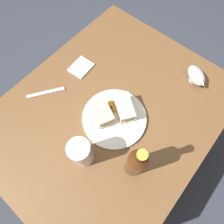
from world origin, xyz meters
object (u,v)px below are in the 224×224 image
Objects in this scene: sandwich_half_left at (124,108)px; sandwich_half_right at (102,113)px; gravy_boat at (196,76)px; cider_bottle at (136,163)px; pint_glass at (82,153)px; napkin at (81,67)px; fork at (46,93)px; plate at (114,118)px.

sandwich_half_left is 1.13× the size of sandwich_half_right.
gravy_boat is 0.48× the size of cider_bottle.
pint_glass reaches higher than napkin.
pint_glass is at bearing 108.46° from fork.
pint_glass is at bearing 118.08° from cider_bottle.
gravy_boat is 0.53m from cider_bottle.
sandwich_half_left is 0.50× the size of cider_bottle.
plate is at bearing 59.24° from cider_bottle.
plate is 1.59× the size of fork.
cider_bottle reaches higher than fork.
cider_bottle reaches higher than napkin.
sandwich_half_left is 0.10m from sandwich_half_right.
cider_bottle is at bearing -109.69° from sandwich_half_right.
pint_glass is at bearing 166.13° from gravy_boat.
gravy_boat is (0.41, -0.17, 0.03)m from plate.
plate is 0.32m from napkin.
cider_bottle reaches higher than gravy_boat.
pint_glass is at bearing -179.42° from sandwich_half_left.
gravy_boat is at bearing 2.85° from cider_bottle.
sandwich_half_right is at bearing 70.31° from cider_bottle.
sandwich_half_left is 1.26× the size of napkin.
sandwich_half_right is 0.44× the size of cider_bottle.
gravy_boat is 0.72m from fork.
sandwich_half_left is 0.39m from gravy_boat.
pint_glass reaches higher than fork.
plate is at bearing 167.00° from sandwich_half_left.
sandwich_half_right reaches higher than fork.
sandwich_half_right is 0.30m from napkin.
cider_bottle is 1.54× the size of fork.
pint_glass reaches higher than sandwich_half_left.
cider_bottle is 0.54m from fork.
plate is 0.07m from sandwich_half_left.
gravy_boat is at bearing -25.91° from sandwich_half_right.
napkin is at bearing 71.18° from plate.
pint_glass is at bearing -161.66° from sandwich_half_right.
cider_bottle is (-0.11, -0.19, 0.11)m from plate.
cider_bottle reaches higher than plate.
napkin is at bearing 122.53° from gravy_boat.
pint_glass is at bearing -175.97° from plate.
napkin is at bearing 62.86° from sandwich_half_right.
fork is at bearing 108.09° from plate.
plate is 0.25m from cider_bottle.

